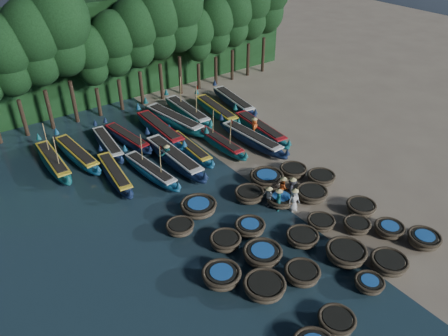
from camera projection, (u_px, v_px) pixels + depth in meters
ground at (272, 198)px, 31.24m from camera, size 120.00×120.00×0.00m
foliage_wall at (121, 47)px, 44.48m from camera, size 40.00×3.00×10.00m
coracle_1 at (337, 321)px, 21.84m from camera, size 2.28×2.28×0.72m
coracle_2 at (369, 283)px, 23.98m from camera, size 1.98×1.98×0.64m
coracle_3 at (389, 263)px, 25.20m from camera, size 2.65×2.65×0.77m
coracle_4 at (424, 239)px, 26.88m from camera, size 2.14×2.14×0.78m
coracle_5 at (264, 287)px, 23.67m from camera, size 2.72×2.72×0.81m
coracle_6 at (302, 274)px, 24.45m from camera, size 2.37×2.37×0.82m
coracle_7 at (346, 253)px, 25.81m from camera, size 2.87×2.87×0.84m
coracle_8 at (357, 226)px, 28.03m from camera, size 2.03×2.03×0.71m
coracle_9 at (389, 229)px, 27.74m from camera, size 2.16×2.16×0.71m
coracle_10 at (221, 276)px, 24.30m from camera, size 2.25×2.25×0.83m
coracle_11 at (262, 254)px, 25.74m from camera, size 2.37×2.37×0.83m
coracle_12 at (302, 237)px, 27.12m from camera, size 2.50×2.50×0.67m
coracle_13 at (321, 222)px, 28.36m from camera, size 1.84×1.84×0.64m
coracle_14 at (361, 208)px, 29.53m from camera, size 2.33×2.33×0.81m
coracle_15 at (225, 241)px, 26.73m from camera, size 1.98×1.98×0.79m
coracle_16 at (250, 227)px, 27.85m from camera, size 2.33×2.33×0.77m
coracle_17 at (281, 199)px, 30.42m from camera, size 2.15×2.15×0.71m
coracle_18 at (312, 194)px, 30.89m from camera, size 2.27×2.27×0.78m
coracle_19 at (321, 178)px, 32.62m from camera, size 2.12×2.12×0.76m
coracle_20 at (180, 227)px, 27.91m from camera, size 1.97×1.97×0.70m
coracle_21 at (199, 207)px, 29.56m from camera, size 2.88×2.88×0.82m
coracle_22 at (249, 195)px, 30.79m from camera, size 2.44×2.44×0.79m
coracle_23 at (267, 178)px, 32.47m from camera, size 3.16×3.16×0.84m
coracle_24 at (293, 171)px, 33.48m from camera, size 2.55×2.55×0.73m
long_boat_2 at (115, 174)px, 32.96m from camera, size 2.09×7.43×1.31m
long_boat_3 at (150, 171)px, 33.31m from camera, size 2.10×7.47×3.19m
long_boat_4 at (174, 157)px, 34.75m from camera, size 1.74×9.11×1.60m
long_boat_5 at (190, 149)px, 36.15m from camera, size 1.55×7.37×1.30m
long_boat_6 at (220, 143)px, 37.02m from camera, size 1.38×7.33×3.11m
long_boat_7 at (252, 139)px, 37.39m from camera, size 2.06×8.60×1.52m
long_boat_8 at (260, 129)px, 38.95m from camera, size 2.10×8.50×1.50m
long_boat_9 at (53, 161)px, 34.36m from camera, size 1.55×8.02×3.41m
long_boat_10 at (77, 154)px, 35.32m from camera, size 2.03×8.12×1.43m
long_boat_11 at (108, 144)px, 36.81m from camera, size 2.00×7.36×1.30m
long_boat_12 at (127, 138)px, 37.68m from camera, size 2.19×7.31×1.30m
long_boat_13 at (160, 129)px, 38.79m from camera, size 1.78×9.07×1.60m
long_boat_14 at (174, 120)px, 40.34m from camera, size 2.94×9.10×1.62m
long_boat_15 at (187, 112)px, 41.90m from camera, size 1.76×8.75×3.72m
long_boat_16 at (216, 110)px, 42.24m from camera, size 2.16×8.36×1.48m
long_boat_17 at (234, 101)px, 43.99m from camera, size 2.53×8.50×1.51m
fisherman_0 at (294, 199)px, 29.58m from camera, size 0.92×0.71×1.88m
fisherman_1 at (279, 199)px, 29.56m from camera, size 0.63×0.72×1.86m
fisherman_2 at (283, 187)px, 30.96m from camera, size 0.90×0.95×1.75m
fisherman_3 at (292, 188)px, 30.75m from camera, size 1.20×1.17×1.85m
fisherman_4 at (269, 196)px, 30.02m from camera, size 0.52×0.88×1.70m
fisherman_5 at (167, 154)px, 34.76m from camera, size 1.49×0.58×1.77m
fisherman_6 at (254, 127)px, 38.46m from camera, size 1.02×1.01×1.98m
tree_2 at (6, 55)px, 35.17m from camera, size 4.51×4.51×10.63m
tree_3 at (33, 42)px, 35.95m from camera, size 4.92×4.92×11.60m
tree_4 at (59, 29)px, 36.73m from camera, size 5.34×5.34×12.58m
tree_5 at (91, 55)px, 39.34m from camera, size 3.68×3.68×8.68m
tree_6 at (113, 43)px, 40.12m from camera, size 4.09×4.09×9.65m
tree_7 at (135, 32)px, 40.90m from camera, size 4.51×4.51×10.63m
tree_8 at (156, 21)px, 41.68m from camera, size 4.92×4.92×11.60m
tree_9 at (177, 10)px, 42.46m from camera, size 5.34×5.34×12.58m
tree_10 at (197, 34)px, 45.07m from camera, size 3.68×3.68×8.68m
tree_11 at (215, 24)px, 45.85m from camera, size 4.09×4.09×9.65m
tree_12 at (233, 14)px, 46.63m from camera, size 4.51×4.51×10.63m
tree_13 at (250, 5)px, 47.41m from camera, size 4.92×4.92×11.60m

